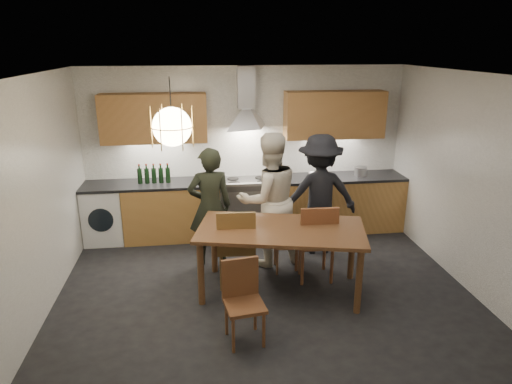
{
  "coord_description": "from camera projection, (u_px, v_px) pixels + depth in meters",
  "views": [
    {
      "loc": [
        -0.74,
        -4.8,
        2.91
      ],
      "look_at": [
        -0.07,
        0.4,
        1.2
      ],
      "focal_mm": 32.0,
      "sensor_mm": 36.0,
      "label": 1
    }
  ],
  "objects": [
    {
      "name": "ground",
      "position": [
        266.0,
        296.0,
        5.51
      ],
      "size": [
        5.0,
        5.0,
        0.0
      ],
      "primitive_type": "plane",
      "color": "black",
      "rests_on": "ground"
    },
    {
      "name": "room_shell",
      "position": [
        267.0,
        159.0,
        4.99
      ],
      "size": [
        5.02,
        4.52,
        2.61
      ],
      "color": "white",
      "rests_on": "ground"
    },
    {
      "name": "counter_run",
      "position": [
        249.0,
        207.0,
        7.22
      ],
      "size": [
        5.0,
        0.62,
        0.9
      ],
      "color": "tan",
      "rests_on": "ground"
    },
    {
      "name": "range_stove",
      "position": [
        248.0,
        207.0,
        7.21
      ],
      "size": [
        0.9,
        0.6,
        0.92
      ],
      "color": "silver",
      "rests_on": "ground"
    },
    {
      "name": "wall_fixtures",
      "position": [
        246.0,
        116.0,
        6.88
      ],
      "size": [
        4.3,
        0.54,
        1.1
      ],
      "color": "#C1874A",
      "rests_on": "ground"
    },
    {
      "name": "pendant_lamp",
      "position": [
        172.0,
        127.0,
        4.65
      ],
      "size": [
        0.43,
        0.43,
        0.7
      ],
      "color": "black",
      "rests_on": "ground"
    },
    {
      "name": "dining_table",
      "position": [
        281.0,
        236.0,
        5.43
      ],
      "size": [
        2.13,
        1.4,
        0.83
      ],
      "rotation": [
        0.0,
        0.0,
        -0.23
      ],
      "color": "brown",
      "rests_on": "ground"
    },
    {
      "name": "chair_back_left",
      "position": [
        236.0,
        243.0,
        5.57
      ],
      "size": [
        0.49,
        0.49,
        1.03
      ],
      "rotation": [
        0.0,
        0.0,
        3.08
      ],
      "color": "brown",
      "rests_on": "ground"
    },
    {
      "name": "chair_back_mid",
      "position": [
        288.0,
        240.0,
        5.96
      ],
      "size": [
        0.39,
        0.39,
        0.8
      ],
      "rotation": [
        0.0,
        0.0,
        3.07
      ],
      "color": "brown",
      "rests_on": "ground"
    },
    {
      "name": "chair_back_right",
      "position": [
        317.0,
        238.0,
        5.7
      ],
      "size": [
        0.48,
        0.48,
        1.03
      ],
      "rotation": [
        0.0,
        0.0,
        3.12
      ],
      "color": "brown",
      "rests_on": "ground"
    },
    {
      "name": "chair_front",
      "position": [
        243.0,
        295.0,
        4.61
      ],
      "size": [
        0.44,
        0.44,
        0.85
      ],
      "rotation": [
        0.0,
        0.0,
        0.15
      ],
      "color": "brown",
      "rests_on": "ground"
    },
    {
      "name": "person_left",
      "position": [
        210.0,
        207.0,
        6.13
      ],
      "size": [
        0.64,
        0.46,
        1.63
      ],
      "primitive_type": "imported",
      "rotation": [
        0.0,
        0.0,
        3.27
      ],
      "color": "black",
      "rests_on": "ground"
    },
    {
      "name": "person_mid",
      "position": [
        269.0,
        200.0,
        6.12
      ],
      "size": [
        1.03,
        0.89,
        1.83
      ],
      "primitive_type": "imported",
      "rotation": [
        0.0,
        0.0,
        3.39
      ],
      "color": "beige",
      "rests_on": "ground"
    },
    {
      "name": "person_right",
      "position": [
        319.0,
        194.0,
        6.49
      ],
      "size": [
        1.12,
        0.65,
        1.73
      ],
      "primitive_type": "imported",
      "rotation": [
        0.0,
        0.0,
        3.15
      ],
      "color": "black",
      "rests_on": "ground"
    },
    {
      "name": "mixing_bowl",
      "position": [
        317.0,
        175.0,
        7.18
      ],
      "size": [
        0.29,
        0.29,
        0.07
      ],
      "primitive_type": "imported",
      "rotation": [
        0.0,
        0.0,
        -0.11
      ],
      "color": "#B0B0B4",
      "rests_on": "counter_run"
    },
    {
      "name": "stock_pot",
      "position": [
        360.0,
        172.0,
        7.26
      ],
      "size": [
        0.25,
        0.25,
        0.13
      ],
      "primitive_type": "cylinder",
      "rotation": [
        0.0,
        0.0,
        -0.36
      ],
      "color": "#B8B8BB",
      "rests_on": "counter_run"
    },
    {
      "name": "wine_bottles",
      "position": [
        154.0,
        174.0,
        6.86
      ],
      "size": [
        0.49,
        0.07,
        0.29
      ],
      "color": "black",
      "rests_on": "counter_run"
    }
  ]
}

